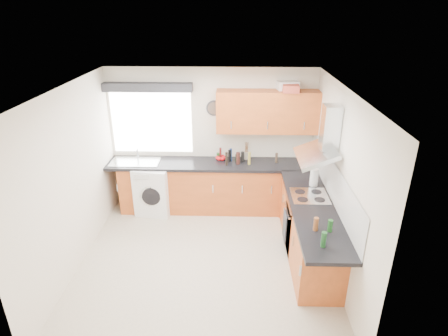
{
  "coord_description": "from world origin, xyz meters",
  "views": [
    {
      "loc": [
        0.41,
        -4.49,
        3.45
      ],
      "look_at": [
        0.25,
        0.85,
        1.1
      ],
      "focal_mm": 30.0,
      "sensor_mm": 36.0,
      "label": 1
    }
  ],
  "objects_px": {
    "extractor_hood": "(323,140)",
    "washing_machine": "(155,189)",
    "oven": "(307,225)",
    "upper_cabinets": "(267,112)"
  },
  "relations": [
    {
      "from": "extractor_hood",
      "to": "upper_cabinets",
      "type": "height_order",
      "value": "upper_cabinets"
    },
    {
      "from": "oven",
      "to": "upper_cabinets",
      "type": "distance_m",
      "value": 1.99
    },
    {
      "from": "oven",
      "to": "extractor_hood",
      "type": "bearing_deg",
      "value": -0.0
    },
    {
      "from": "upper_cabinets",
      "to": "oven",
      "type": "bearing_deg",
      "value": -67.46
    },
    {
      "from": "oven",
      "to": "upper_cabinets",
      "type": "relative_size",
      "value": 0.5
    },
    {
      "from": "extractor_hood",
      "to": "washing_machine",
      "type": "xyz_separation_m",
      "value": [
        -2.6,
        1.1,
        -1.33
      ]
    },
    {
      "from": "washing_machine",
      "to": "extractor_hood",
      "type": "bearing_deg",
      "value": -14.84
    },
    {
      "from": "oven",
      "to": "washing_machine",
      "type": "distance_m",
      "value": 2.73
    },
    {
      "from": "upper_cabinets",
      "to": "washing_machine",
      "type": "height_order",
      "value": "upper_cabinets"
    },
    {
      "from": "extractor_hood",
      "to": "washing_machine",
      "type": "relative_size",
      "value": 0.89
    }
  ]
}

